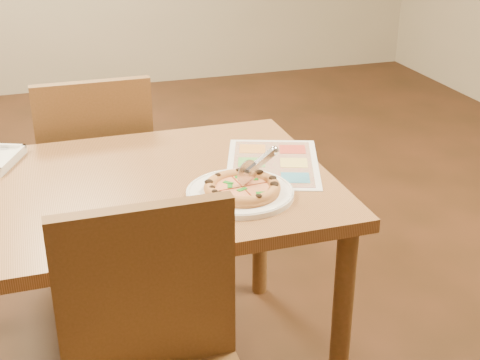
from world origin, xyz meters
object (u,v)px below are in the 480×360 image
object	(u,v)px
pizza_cutter	(257,165)
menu	(273,163)
dining_table	(117,212)
pizza	(242,188)
chair_near	(157,355)
chair_far	(96,159)
plate	(240,193)

from	to	relation	value
pizza_cutter	menu	xyz separation A→B (m)	(0.11, 0.18, -0.08)
dining_table	pizza_cutter	distance (m)	0.45
pizza	menu	size ratio (longest dim) A/B	0.55
dining_table	chair_near	xyz separation A→B (m)	(0.00, -0.60, -0.07)
chair_near	pizza	world-z (taller)	chair_near
pizza_cutter	pizza	bearing A→B (deg)	-179.85
dining_table	pizza_cutter	xyz separation A→B (m)	(0.39, -0.16, 0.17)
chair_near	chair_far	world-z (taller)	same
dining_table	plate	distance (m)	0.39
chair_near	chair_far	size ratio (longest dim) A/B	1.00
menu	pizza	bearing A→B (deg)	-129.89
plate	menu	xyz separation A→B (m)	(0.17, 0.19, -0.01)
plate	menu	size ratio (longest dim) A/B	0.77
plate	pizza	distance (m)	0.02
dining_table	pizza_cutter	bearing A→B (deg)	-21.77
chair_near	plate	distance (m)	0.57
dining_table	chair_near	world-z (taller)	chair_near
pizza_cutter	menu	distance (m)	0.22
dining_table	pizza	xyz separation A→B (m)	(0.34, -0.18, 0.11)
chair_far	pizza	world-z (taller)	chair_far
plate	pizza_cutter	xyz separation A→B (m)	(0.06, 0.02, 0.07)
chair_near	chair_far	distance (m)	1.20
pizza_cutter	menu	size ratio (longest dim) A/B	0.34
chair_near	dining_table	bearing A→B (deg)	90.00
pizza	menu	distance (m)	0.26
menu	chair_far	bearing A→B (deg)	130.96
chair_far	pizza_cutter	bearing A→B (deg)	117.29
pizza	pizza_cutter	xyz separation A→B (m)	(0.05, 0.02, 0.05)
chair_far	pizza	bearing A→B (deg)	113.47
chair_near	menu	xyz separation A→B (m)	(0.51, 0.62, 0.16)
dining_table	chair_far	world-z (taller)	chair_far
dining_table	chair_near	bearing A→B (deg)	-90.00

